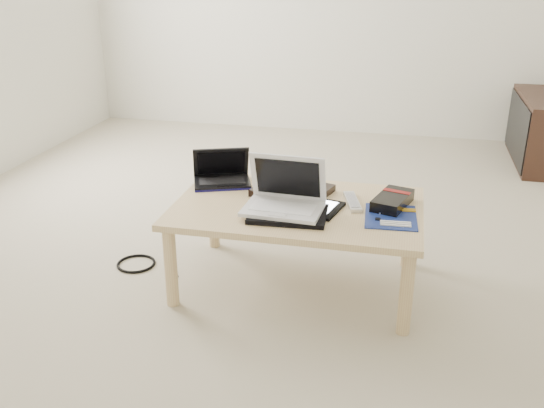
% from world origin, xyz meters
% --- Properties ---
extents(ground, '(4.00, 4.00, 0.00)m').
position_xyz_m(ground, '(0.00, 0.00, 0.00)').
color(ground, '#C1B49C').
rests_on(ground, ground).
extents(coffee_table, '(1.10, 0.70, 0.40)m').
position_xyz_m(coffee_table, '(0.33, -0.72, 0.35)').
color(coffee_table, tan).
rests_on(coffee_table, ground).
extents(book, '(0.39, 0.35, 0.03)m').
position_xyz_m(book, '(0.28, -0.59, 0.42)').
color(book, black).
rests_on(book, coffee_table).
extents(netbook, '(0.32, 0.28, 0.18)m').
position_xyz_m(netbook, '(-0.09, -0.52, 0.44)').
color(netbook, black).
rests_on(netbook, coffee_table).
extents(tablet, '(0.32, 0.27, 0.01)m').
position_xyz_m(tablet, '(0.38, -0.74, 0.41)').
color(tablet, black).
rests_on(tablet, coffee_table).
extents(remote, '(0.11, 0.23, 0.02)m').
position_xyz_m(remote, '(0.56, -0.65, 0.41)').
color(remote, silver).
rests_on(remote, coffee_table).
extents(neoprene_sleeve, '(0.34, 0.26, 0.02)m').
position_xyz_m(neoprene_sleeve, '(0.31, -0.85, 0.41)').
color(neoprene_sleeve, black).
rests_on(neoprene_sleeve, coffee_table).
extents(white_laptop, '(0.34, 0.25, 0.23)m').
position_xyz_m(white_laptop, '(0.29, -0.82, 0.47)').
color(white_laptop, silver).
rests_on(white_laptop, neoprene_sleeve).
extents(motherboard, '(0.23, 0.28, 0.01)m').
position_xyz_m(motherboard, '(0.74, -0.77, 0.40)').
color(motherboard, '#0D1754').
rests_on(motherboard, coffee_table).
extents(gpu_box, '(0.19, 0.27, 0.05)m').
position_xyz_m(gpu_box, '(0.74, -0.64, 0.43)').
color(gpu_box, black).
rests_on(gpu_box, coffee_table).
extents(cable_coil, '(0.12, 0.12, 0.01)m').
position_xyz_m(cable_coil, '(0.22, -0.76, 0.41)').
color(cable_coil, black).
rests_on(cable_coil, coffee_table).
extents(floor_cable_coil, '(0.22, 0.22, 0.01)m').
position_xyz_m(floor_cable_coil, '(-0.49, -0.72, 0.01)').
color(floor_cable_coil, black).
rests_on(floor_cable_coil, ground).
extents(floor_cable_trail, '(0.22, 0.33, 0.01)m').
position_xyz_m(floor_cable_trail, '(-0.34, -0.63, 0.00)').
color(floor_cable_trail, black).
rests_on(floor_cable_trail, ground).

